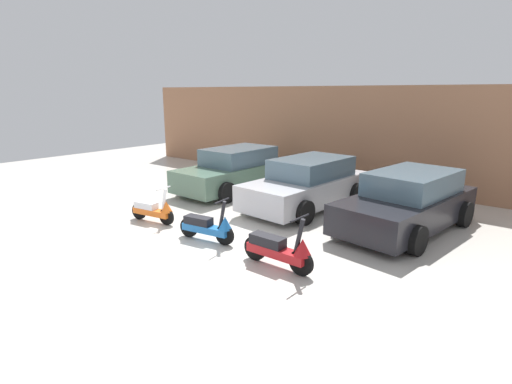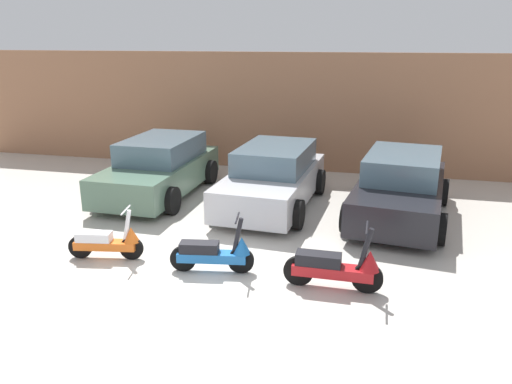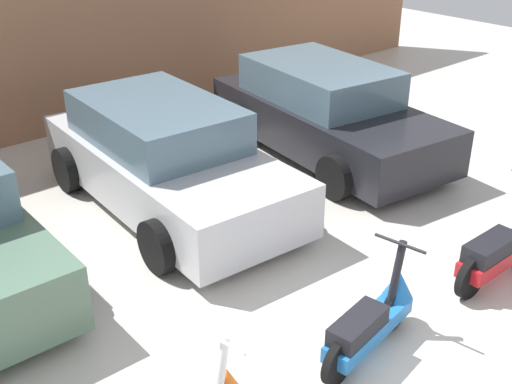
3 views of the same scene
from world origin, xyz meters
TOP-DOWN VIEW (x-y plane):
  - wall_back at (0.00, 7.61)m, footprint 19.60×0.12m
  - scooter_front_right at (0.39, 0.57)m, footprint 1.40×0.54m
  - scooter_front_center at (2.40, 0.43)m, footprint 1.54×0.55m
  - car_rear_center at (0.62, 4.21)m, footprint 2.17×4.16m
  - car_rear_right at (3.45, 4.08)m, footprint 2.36×4.25m

SIDE VIEW (x-z plane):
  - scooter_front_right at x=0.39m, z-range -0.14..0.84m
  - scooter_front_center at x=2.40m, z-range -0.16..0.92m
  - car_rear_center at x=0.62m, z-range -0.03..1.35m
  - car_rear_right at x=3.45m, z-range -0.03..1.35m
  - wall_back at x=0.00m, z-range 0.00..3.37m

